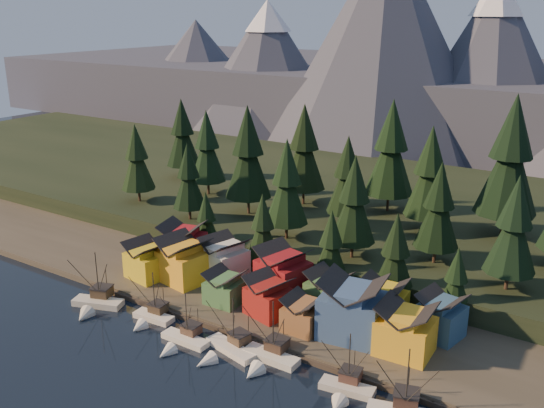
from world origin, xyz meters
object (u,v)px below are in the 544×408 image
Objects in this scene: boat_2 at (181,335)px; boat_4 at (267,351)px; house_front_1 at (184,259)px; house_back_0 at (183,243)px; house_back_1 at (225,258)px; boat_5 at (346,383)px; house_front_0 at (147,259)px; boat_0 at (94,297)px; boat_1 at (150,311)px; boat_3 at (225,344)px.

boat_4 is at bearing 12.36° from boat_2.
house_front_1 is at bearing 129.55° from boat_2.
house_back_1 is at bearing -19.54° from house_back_0.
boat_5 is 1.01× the size of house_front_1.
house_front_0 reaches higher than boat_2.
boat_5 is (31.40, 2.78, 0.22)m from boat_2.
boat_0 is 28.01m from house_back_1.
boat_0 is at bearing 177.60° from boat_2.
house_back_0 reaches higher than boat_4.
house_front_1 reaches higher than boat_4.
house_front_0 is (-12.52, 12.41, 3.64)m from boat_1.
boat_3 is at bearing -7.72° from boat_1.
boat_4 is 1.10× the size of boat_5.
house_back_1 is (15.43, 23.04, 3.96)m from boat_0.
house_back_0 is (2.56, 24.16, 4.22)m from boat_0.
house_front_1 is 1.06× the size of house_back_1.
boat_2 is at bearing -20.35° from boat_1.
house_back_1 is (12.88, -1.12, -0.26)m from house_back_0.
boat_3 is at bearing 12.24° from boat_2.
house_front_1 is (-46.50, 15.67, 4.51)m from boat_5.
house_front_1 is (-15.10, 18.45, 4.73)m from boat_2.
boat_2 is at bearing -64.34° from house_back_0.
house_back_0 is at bearing 150.27° from boat_4.
boat_0 reaches higher than boat_5.
boat_5 is (22.78, 0.95, 0.17)m from boat_3.
boat_2 is 0.89× the size of boat_3.
boat_2 is at bearing -25.00° from house_front_0.
house_front_1 is (-23.73, 16.62, 4.68)m from boat_3.
boat_5 is (42.01, -0.38, -0.01)m from boat_1.
house_front_0 is 0.85× the size of house_front_1.
boat_3 is 34.81m from house_front_0.
boat_2 is 28.15m from house_front_0.
boat_5 reaches higher than boat_1.
house_back_1 is at bearing 80.46° from boat_1.
house_back_1 is at bearing 109.62° from boat_2.
boat_4 reaches higher than boat_2.
boat_2 is 1.14× the size of house_front_0.
house_back_0 is at bearing 64.82° from boat_0.
house_front_0 is 16.98m from house_back_1.
boat_4 is at bearing 169.18° from boat_5.
boat_0 is at bearing -107.21° from house_front_1.
boat_3 is 1.09× the size of house_back_0.
house_front_1 is 1.00× the size of house_back_0.
house_front_0 is at bearing -150.53° from house_front_1.
boat_4 is at bearing -15.73° from boat_0.
house_back_0 is at bearing -170.07° from house_back_1.
boat_4 is at bearing -44.59° from house_back_0.
boat_3 is at bearing -52.56° from house_back_0.
house_back_0 is (-21.37, 25.26, 4.73)m from boat_2.
boat_3 reaches higher than house_front_0.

